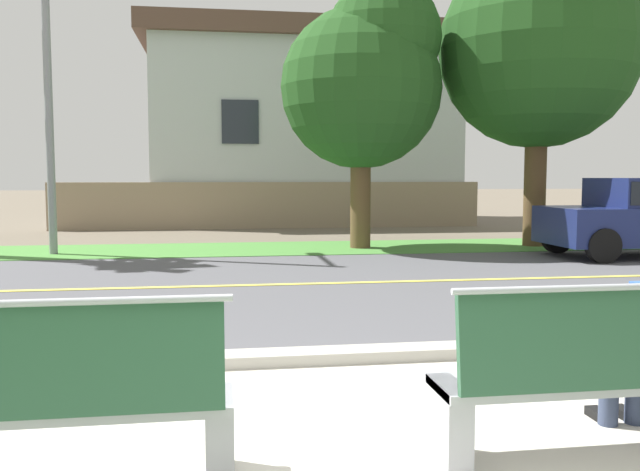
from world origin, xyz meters
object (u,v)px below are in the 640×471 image
bench_right (620,377)px  shade_tree_far_left (367,76)px  streetlamp (48,34)px  bench_left (18,406)px  shade_tree_left (547,33)px

bench_right → shade_tree_far_left: shade_tree_far_left is taller
streetlamp → bench_right: bearing=-63.7°
bench_left → shade_tree_far_left: (4.17, 11.01, 3.25)m
shade_tree_far_left → shade_tree_left: shade_tree_left is taller
bench_left → shade_tree_left: size_ratio=0.28×
shade_tree_far_left → shade_tree_left: (3.99, -0.16, 0.99)m
bench_left → shade_tree_left: bearing=53.0°
bench_right → shade_tree_left: 12.67m
shade_tree_far_left → shade_tree_left: bearing=-2.4°
bench_left → shade_tree_far_left: shade_tree_far_left is taller
streetlamp → shade_tree_left: bearing=-1.0°
bench_right → shade_tree_far_left: size_ratio=0.36×
shade_tree_far_left → shade_tree_left: 4.12m
bench_left → streetlamp: 11.93m
shade_tree_left → shade_tree_far_left: bearing=177.6°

